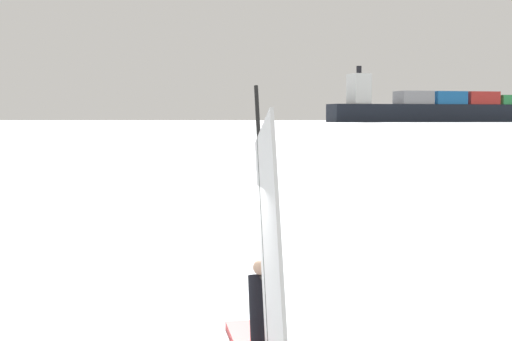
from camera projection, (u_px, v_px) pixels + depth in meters
windsurfer at (263, 299)px, 10.97m from camera, size 2.04×3.63×4.08m
cargo_ship at (441, 108)px, 625.56m from camera, size 169.83×123.37×43.33m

